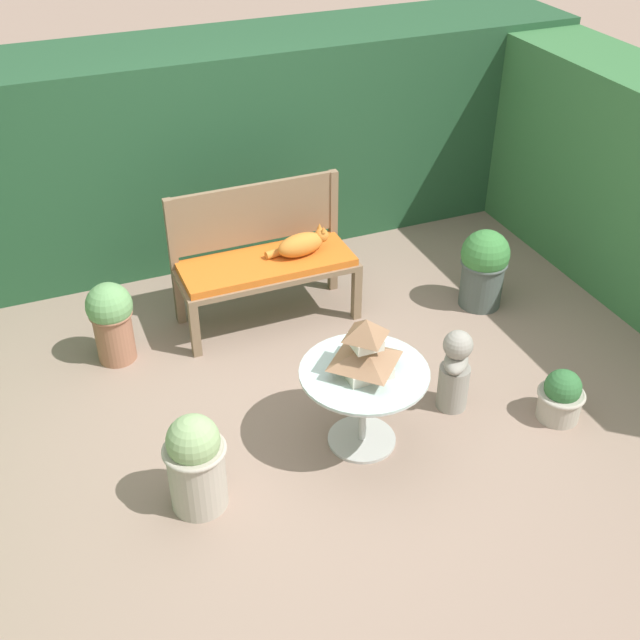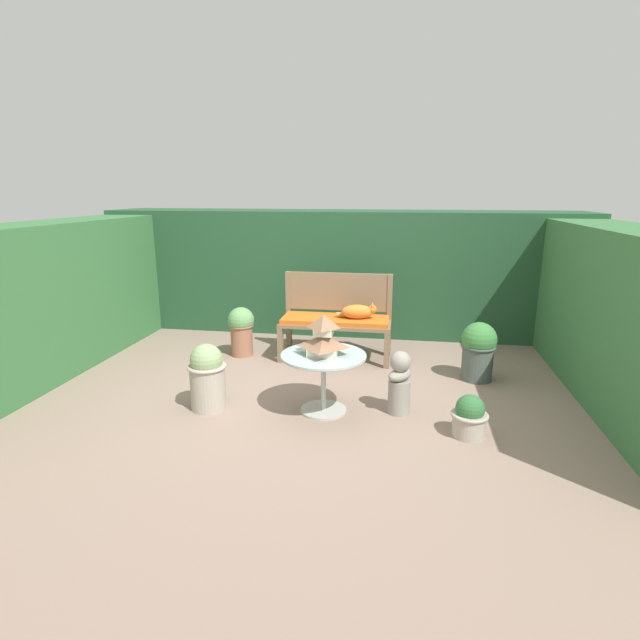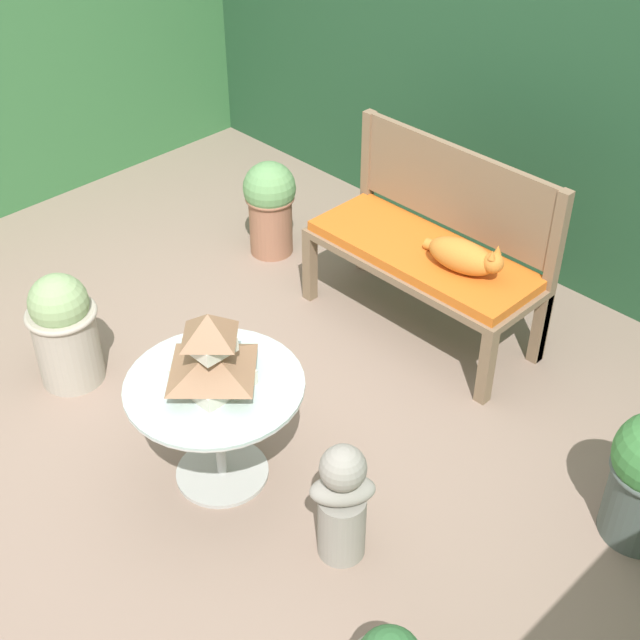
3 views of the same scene
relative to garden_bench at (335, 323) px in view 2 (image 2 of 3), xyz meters
The scene contains 14 objects.
ground 1.13m from the garden_bench, 96.12° to the right, with size 30.00×30.00×0.00m, color gray.
foliage_hedge_back 1.44m from the garden_bench, 94.60° to the left, with size 6.40×0.98×1.64m, color #234C2D.
foliage_hedge_left 3.11m from the garden_bench, 163.57° to the right, with size 0.70×3.53×1.58m, color #38703D.
foliage_hedge_right 2.90m from the garden_bench, 17.68° to the right, with size 0.70×3.53×1.58m, color #38703D.
garden_bench is the anchor object (origin of this frame).
bench_backrest 0.35m from the garden_bench, 90.00° to the left, with size 1.26×0.06×0.97m.
cat 0.30m from the garden_bench, ahead, with size 0.47×0.21×0.19m.
patio_table 1.43m from the garden_bench, 86.41° to the right, with size 0.74×0.74×0.53m.
pagoda_birdhouse 1.45m from the garden_bench, 86.41° to the right, with size 0.34×0.34×0.35m.
garden_bust 1.55m from the garden_bench, 61.00° to the right, with size 0.27×0.29×0.57m.
potted_plant_table_near 1.80m from the garden_bench, 121.41° to the right, with size 0.34×0.34×0.60m.
potted_plant_bench_left 1.12m from the garden_bench, behind, with size 0.31×0.31×0.58m.
potted_plant_hedge_corner 2.15m from the garden_bench, 52.36° to the right, with size 0.29×0.29×0.35m.
potted_plant_patio_mid 1.59m from the garden_bench, 14.90° to the right, with size 0.35×0.35×0.61m.
Camera 2 is at (0.84, -4.42, 1.90)m, focal length 28.00 mm.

